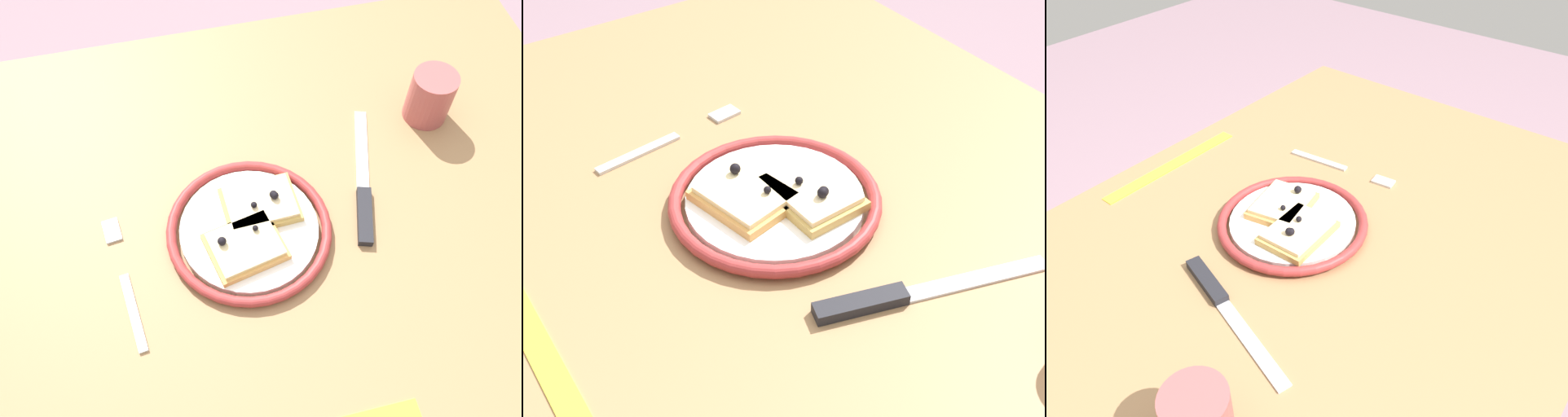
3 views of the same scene
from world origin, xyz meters
The scene contains 7 objects.
dining_table centered at (0.00, 0.00, 0.66)m, with size 1.07×0.75×0.75m.
plate centered at (-0.02, -0.05, 0.76)m, with size 0.23×0.23×0.02m.
pizza_slice_near centered at (-0.03, -0.08, 0.77)m, with size 0.11×0.10×0.03m.
pizza_slice_far centered at (0.00, -0.02, 0.77)m, with size 0.11×0.08×0.03m.
knife centered at (0.15, -0.03, 0.75)m, with size 0.09×0.24×0.01m.
fork centered at (-0.20, -0.08, 0.75)m, with size 0.04×0.20×0.00m.
measuring_tape centered at (-0.02, -0.32, 0.75)m, with size 0.28×0.02×0.00m, color yellow.
Camera 2 is at (0.46, -0.36, 1.24)m, focal length 48.69 mm.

